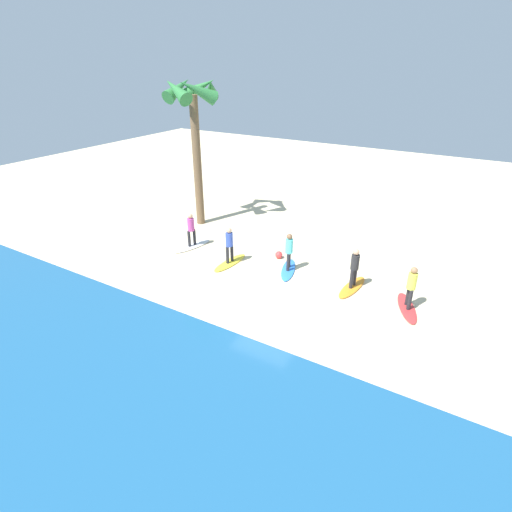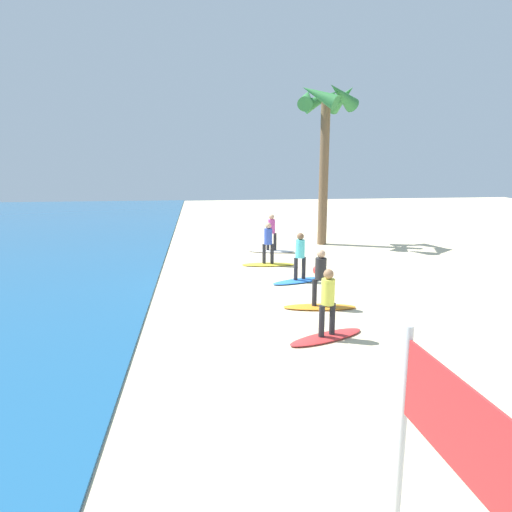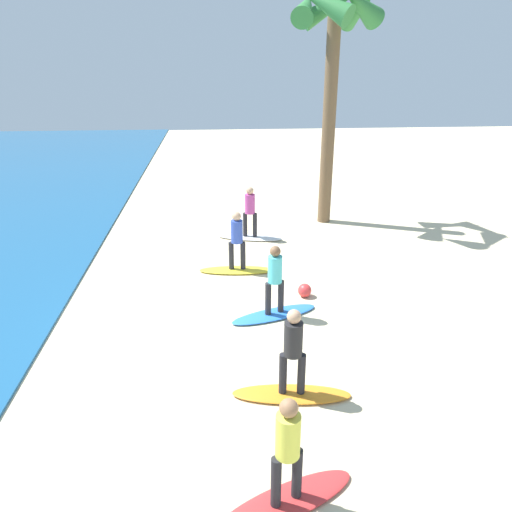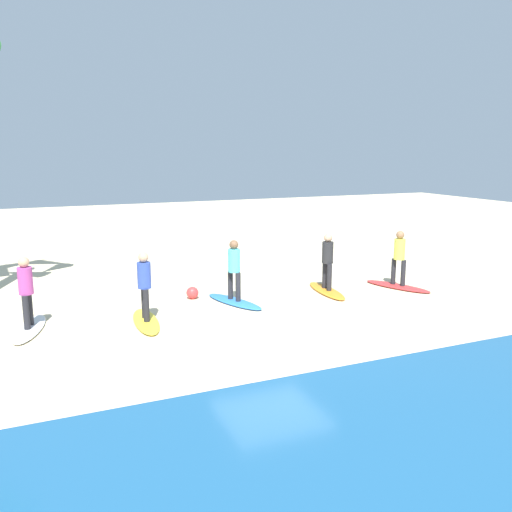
# 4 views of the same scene
# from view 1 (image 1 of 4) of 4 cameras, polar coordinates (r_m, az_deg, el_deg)

# --- Properties ---
(ground_plane) EXTENTS (60.00, 60.00, 0.00)m
(ground_plane) POSITION_cam_1_polar(r_m,az_deg,el_deg) (16.03, 2.14, -5.07)
(ground_plane) COLOR beige
(surfboard_red) EXTENTS (1.34, 2.15, 0.09)m
(surfboard_red) POSITION_cam_1_polar(r_m,az_deg,el_deg) (15.98, 20.55, -6.86)
(surfboard_red) COLOR red
(surfboard_red) RESTS_ON ground
(surfer_red) EXTENTS (0.32, 0.43, 1.64)m
(surfer_red) POSITION_cam_1_polar(r_m,az_deg,el_deg) (15.49, 21.12, -3.77)
(surfer_red) COLOR #232328
(surfer_red) RESTS_ON surfboard_red
(surfboard_orange) EXTENTS (0.77, 2.15, 0.09)m
(surfboard_orange) POSITION_cam_1_polar(r_m,az_deg,el_deg) (16.69, 13.41, -4.30)
(surfboard_orange) COLOR orange
(surfboard_orange) RESTS_ON ground
(surfer_orange) EXTENTS (0.32, 0.46, 1.64)m
(surfer_orange) POSITION_cam_1_polar(r_m,az_deg,el_deg) (16.22, 13.77, -1.28)
(surfer_orange) COLOR #232328
(surfer_orange) RESTS_ON surfboard_orange
(surfboard_blue) EXTENTS (1.22, 2.17, 0.09)m
(surfboard_blue) POSITION_cam_1_polar(r_m,az_deg,el_deg) (17.59, 4.57, -1.93)
(surfboard_blue) COLOR blue
(surfboard_blue) RESTS_ON ground
(surfer_blue) EXTENTS (0.32, 0.44, 1.64)m
(surfer_blue) POSITION_cam_1_polar(r_m,az_deg,el_deg) (17.15, 4.69, 0.99)
(surfer_blue) COLOR #232328
(surfer_blue) RESTS_ON surfboard_blue
(surfboard_yellow) EXTENTS (0.70, 2.13, 0.09)m
(surfboard_yellow) POSITION_cam_1_polar(r_m,az_deg,el_deg) (18.17, -3.70, -0.94)
(surfboard_yellow) COLOR yellow
(surfboard_yellow) RESTS_ON ground
(surfer_yellow) EXTENTS (0.32, 0.46, 1.64)m
(surfer_yellow) POSITION_cam_1_polar(r_m,az_deg,el_deg) (17.74, -3.79, 1.91)
(surfer_yellow) COLOR #232328
(surfer_yellow) RESTS_ON surfboard_yellow
(surfboard_white) EXTENTS (1.04, 2.17, 0.09)m
(surfboard_white) POSITION_cam_1_polar(r_m,az_deg,el_deg) (19.97, -8.97, 1.39)
(surfboard_white) COLOR white
(surfboard_white) RESTS_ON ground
(surfer_white) EXTENTS (0.32, 0.45, 1.64)m
(surfer_white) POSITION_cam_1_polar(r_m,az_deg,el_deg) (19.58, -9.17, 4.03)
(surfer_white) COLOR #232328
(surfer_white) RESTS_ON surfboard_white
(palm_tree) EXTENTS (2.88, 3.03, 7.65)m
(palm_tree) POSITION_cam_1_polar(r_m,az_deg,el_deg) (21.44, -8.81, 20.10)
(palm_tree) COLOR brown
(palm_tree) RESTS_ON ground
(beach_ball) EXTENTS (0.34, 0.34, 0.34)m
(beach_ball) POSITION_cam_1_polar(r_m,az_deg,el_deg) (18.59, 3.25, 0.16)
(beach_ball) COLOR #E53838
(beach_ball) RESTS_ON ground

